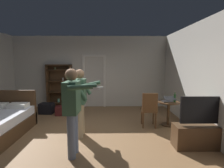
% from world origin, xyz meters
% --- Properties ---
extents(ground_plane, '(6.74, 6.74, 0.00)m').
position_xyz_m(ground_plane, '(0.00, 0.00, 0.00)').
color(ground_plane, olive).
extents(wall_back, '(6.37, 0.12, 2.87)m').
position_xyz_m(wall_back, '(0.00, 3.04, 1.43)').
color(wall_back, beige).
rests_on(wall_back, ground_plane).
extents(wall_right, '(0.12, 6.21, 2.87)m').
position_xyz_m(wall_right, '(3.12, 0.00, 1.43)').
color(wall_right, beige).
rests_on(wall_right, ground_plane).
extents(doorway_frame, '(0.93, 0.08, 2.13)m').
position_xyz_m(doorway_frame, '(0.15, 2.96, 1.22)').
color(doorway_frame, white).
rests_on(doorway_frame, ground_plane).
extents(bookshelf, '(0.97, 0.32, 1.75)m').
position_xyz_m(bookshelf, '(-1.21, 2.82, 0.94)').
color(bookshelf, '#4C331E').
rests_on(bookshelf, ground_plane).
extents(tv_flatscreen, '(1.20, 0.40, 1.12)m').
position_xyz_m(tv_flatscreen, '(2.76, -0.57, 0.32)').
color(tv_flatscreen, '#4C331E').
rests_on(tv_flatscreen, ground_plane).
extents(side_table, '(0.61, 0.61, 0.70)m').
position_xyz_m(side_table, '(2.48, 0.77, 0.47)').
color(side_table, '#4C331E').
rests_on(side_table, ground_plane).
extents(laptop, '(0.35, 0.36, 0.16)m').
position_xyz_m(laptop, '(2.46, 0.72, 0.75)').
color(laptop, black).
rests_on(laptop, side_table).
extents(bottle_on_table, '(0.06, 0.06, 0.28)m').
position_xyz_m(bottle_on_table, '(2.62, 0.69, 0.82)').
color(bottle_on_table, '#1A401B').
rests_on(bottle_on_table, side_table).
extents(wooden_chair, '(0.44, 0.44, 0.99)m').
position_xyz_m(wooden_chair, '(1.89, 0.62, 0.54)').
color(wooden_chair, brown).
rests_on(wooden_chair, ground_plane).
extents(person_blue_shirt, '(0.69, 0.59, 1.71)m').
position_xyz_m(person_blue_shirt, '(0.07, -0.85, 0.99)').
color(person_blue_shirt, slate).
rests_on(person_blue_shirt, ground_plane).
extents(person_striped_shirt, '(0.70, 0.55, 1.66)m').
position_xyz_m(person_striped_shirt, '(0.07, 0.06, 0.95)').
color(person_striped_shirt, tan).
rests_on(person_striped_shirt, ground_plane).
extents(suitcase_dark, '(0.51, 0.39, 0.37)m').
position_xyz_m(suitcase_dark, '(-1.48, 2.00, 0.19)').
color(suitcase_dark, black).
rests_on(suitcase_dark, ground_plane).
extents(suitcase_small, '(0.59, 0.38, 0.31)m').
position_xyz_m(suitcase_small, '(-0.80, 1.83, 0.16)').
color(suitcase_small, '#4C1919').
rests_on(suitcase_small, ground_plane).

